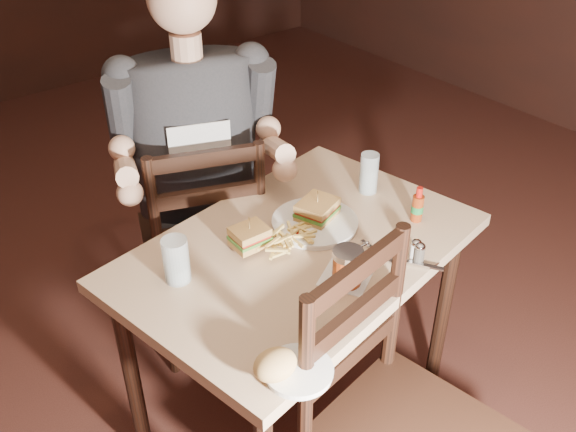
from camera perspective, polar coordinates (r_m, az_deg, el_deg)
room_shell at (r=1.56m, az=-1.59°, el=14.79°), size 7.00×7.00×7.00m
main_table at (r=1.97m, az=0.91°, el=-4.84°), size 1.17×0.89×0.77m
chair_far at (r=2.46m, az=-7.56°, el=-1.92°), size 0.59×0.61×0.96m
diner at (r=2.16m, az=-8.31°, el=8.37°), size 0.70×0.63×0.99m
dinner_plate at (r=2.00m, az=2.40°, el=-0.69°), size 0.30×0.30×0.01m
sandwich_left at (r=1.87m, az=-3.44°, el=-1.44°), size 0.11×0.09×0.09m
sandwich_right at (r=1.98m, az=2.63°, el=1.07°), size 0.15×0.14×0.10m
fries_pile at (r=1.90m, az=-0.28°, el=-1.85°), size 0.25×0.20×0.04m
ketchup_dollop at (r=1.93m, az=1.20°, el=-1.65°), size 0.04×0.04×0.01m
glass_left at (r=1.78m, az=-9.91°, el=-3.89°), size 0.08×0.08×0.13m
glass_right at (r=2.15m, az=7.21°, el=3.80°), size 0.07×0.07×0.14m
hot_sauce at (r=2.03m, az=11.47°, el=1.04°), size 0.04×0.04×0.12m
salt_shaker at (r=1.89m, az=11.28°, el=-2.97°), size 0.04×0.04×0.06m
pepper_shaker at (r=1.87m, az=11.58°, el=-3.25°), size 0.04×0.04×0.06m
syrup_dispenser at (r=1.75m, az=5.29°, el=-4.54°), size 0.10×0.10×0.11m
napkin at (r=1.81m, az=5.21°, el=-5.35°), size 0.18×0.18×0.00m
knife at (r=1.88m, az=10.25°, el=-3.93°), size 0.13×0.20×0.01m
fork at (r=1.90m, az=8.08°, el=-3.26°), size 0.02×0.15×0.00m
side_plate at (r=1.54m, az=0.93°, el=-13.70°), size 0.19×0.19×0.01m
bread_roll at (r=1.50m, az=-1.15°, el=-13.07°), size 0.12×0.11×0.06m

